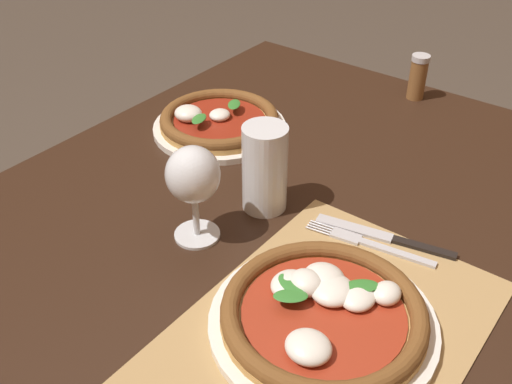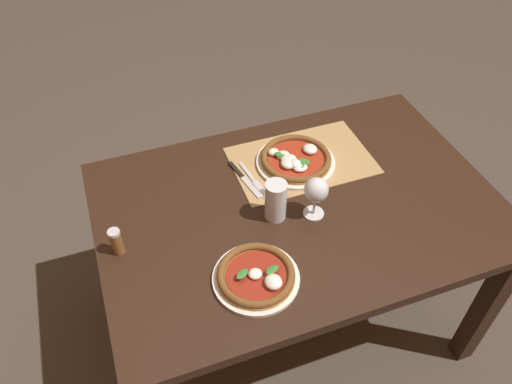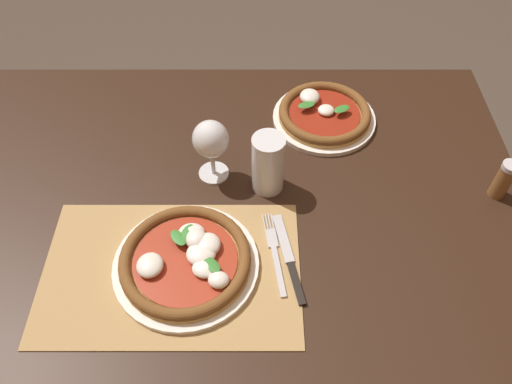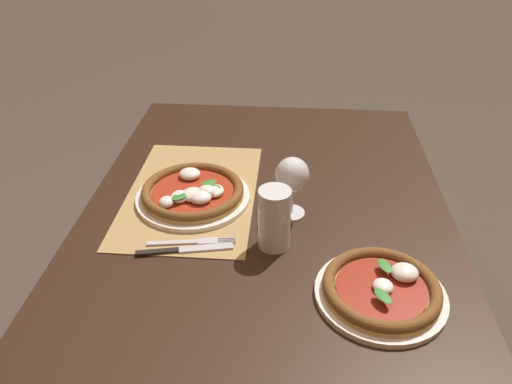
% 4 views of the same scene
% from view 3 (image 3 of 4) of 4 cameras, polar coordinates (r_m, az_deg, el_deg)
% --- Properties ---
extents(ground_plane, '(24.00, 24.00, 0.00)m').
position_cam_3_polar(ground_plane, '(1.76, -2.43, -15.67)').
color(ground_plane, '#473D33').
extents(dining_table, '(1.36, 0.91, 0.74)m').
position_cam_3_polar(dining_table, '(1.20, -3.42, -3.25)').
color(dining_table, black).
rests_on(dining_table, ground).
extents(paper_placemat, '(0.51, 0.33, 0.00)m').
position_cam_3_polar(paper_placemat, '(1.02, -9.68, -8.86)').
color(paper_placemat, '#A88451').
rests_on(paper_placemat, dining_table).
extents(pizza_near, '(0.29, 0.29, 0.05)m').
position_cam_3_polar(pizza_near, '(1.00, -8.01, -7.74)').
color(pizza_near, silver).
rests_on(pizza_near, paper_placemat).
extents(pizza_far, '(0.26, 0.26, 0.05)m').
position_cam_3_polar(pizza_far, '(1.29, 7.71, 8.82)').
color(pizza_far, silver).
rests_on(pizza_far, dining_table).
extents(wine_glass, '(0.08, 0.08, 0.16)m').
position_cam_3_polar(wine_glass, '(1.09, -5.26, 5.79)').
color(wine_glass, silver).
rests_on(wine_glass, dining_table).
extents(pint_glass, '(0.07, 0.07, 0.15)m').
position_cam_3_polar(pint_glass, '(1.08, 1.32, 3.15)').
color(pint_glass, silver).
rests_on(pint_glass, dining_table).
extents(fork, '(0.05, 0.20, 0.00)m').
position_cam_3_polar(fork, '(1.02, 2.09, -6.93)').
color(fork, '#B7B7BC').
rests_on(fork, paper_placemat).
extents(knife, '(0.06, 0.21, 0.01)m').
position_cam_3_polar(knife, '(1.02, 3.70, -7.44)').
color(knife, black).
rests_on(knife, paper_placemat).
extents(pepper_shaker, '(0.04, 0.04, 0.10)m').
position_cam_3_polar(pepper_shaker, '(1.21, 26.39, 1.30)').
color(pepper_shaker, brown).
rests_on(pepper_shaker, dining_table).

